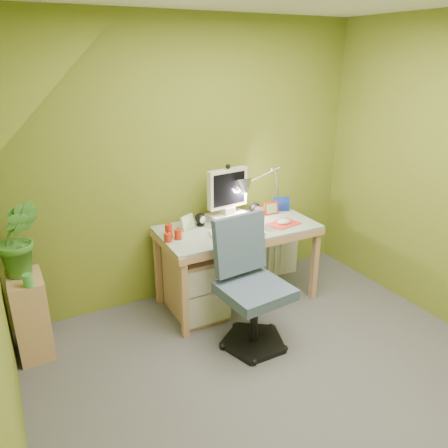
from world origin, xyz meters
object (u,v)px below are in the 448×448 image
desk_lamp (271,179)px  potted_plant (19,238)px  radiator (274,253)px  desk (237,264)px  side_ledge (31,316)px  task_chair (255,289)px  monitor (227,194)px

desk_lamp → potted_plant: bearing=-168.8°
desk_lamp → radiator: desk_lamp is taller
radiator → desk: bearing=-148.0°
side_ledge → potted_plant: size_ratio=1.13×
task_chair → desk_lamp: bearing=45.6°
monitor → task_chair: 0.96m
potted_plant → task_chair: potted_plant is taller
desk → radiator: desk is taller
potted_plant → desk_lamp: bearing=2.1°
desk → radiator: 0.69m
desk → side_ledge: size_ratio=2.14×
desk_lamp → task_chair: 1.18m
potted_plant → task_chair: (1.47, -0.73, -0.42)m
desk → monitor: monitor is taller
desk → potted_plant: 1.76m
desk_lamp → task_chair: bearing=-119.9°
monitor → desk_lamp: 0.46m
side_ledge → task_chair: size_ratio=0.65×
desk → task_chair: task_chair is taller
monitor → potted_plant: bearing=175.9°
monitor → radiator: monitor is taller
desk_lamp → radiator: (0.15, 0.12, -0.81)m
potted_plant → radiator: bearing=4.9°
desk_lamp → radiator: size_ratio=1.44×
radiator → potted_plant: bearing=-169.4°
radiator → side_ledge: bearing=-168.2°
potted_plant → task_chair: size_ratio=0.57×
monitor → task_chair: monitor is taller
monitor → task_chair: size_ratio=0.50×
desk_lamp → potted_plant: 2.13m
monitor → side_ledge: bearing=177.6°
monitor → desk_lamp: desk_lamp is taller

